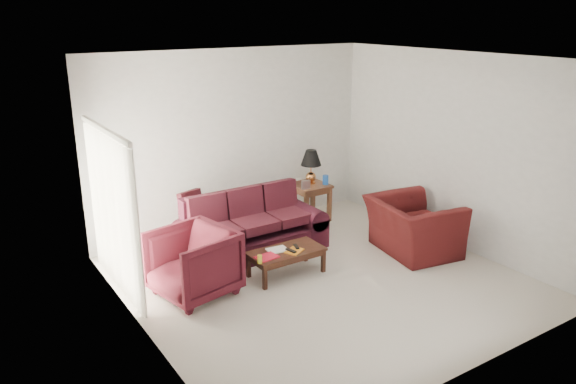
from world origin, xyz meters
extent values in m
plane|color=silver|center=(0.00, 0.00, 0.00)|extent=(5.00, 5.00, 0.00)
cube|color=silver|center=(-2.42, 1.30, 1.08)|extent=(0.10, 2.00, 2.16)
cube|color=black|center=(-1.00, 2.07, 0.71)|extent=(0.44, 0.31, 0.41)
cube|color=silver|center=(1.01, 1.84, 0.73)|extent=(0.15, 0.07, 0.15)
cylinder|color=#1B52B0|center=(1.45, 1.87, 0.74)|extent=(0.11, 0.11, 0.16)
cube|color=white|center=(1.03, 2.17, 0.75)|extent=(0.19, 0.21, 0.06)
imported|color=#400E17|center=(-1.65, 0.58, 0.45)|extent=(1.15, 1.13, 0.89)
imported|color=#3C0D0E|center=(1.74, 0.01, 0.41)|extent=(1.31, 1.44, 0.83)
cube|color=red|center=(-0.67, 0.35, 0.38)|extent=(0.31, 0.25, 0.02)
cube|color=white|center=(-0.42, 0.48, 0.38)|extent=(0.30, 0.24, 0.02)
cube|color=orange|center=(-0.25, 0.32, 0.38)|extent=(0.31, 0.28, 0.01)
cube|color=black|center=(-0.30, 0.31, 0.40)|extent=(0.08, 0.18, 0.02)
cube|color=black|center=(-0.16, 0.39, 0.40)|extent=(0.09, 0.17, 0.02)
cylinder|color=gold|center=(-0.84, 0.25, 0.43)|extent=(0.08, 0.08, 0.11)
camera|label=1|loc=(-4.25, -5.62, 3.55)|focal=35.00mm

